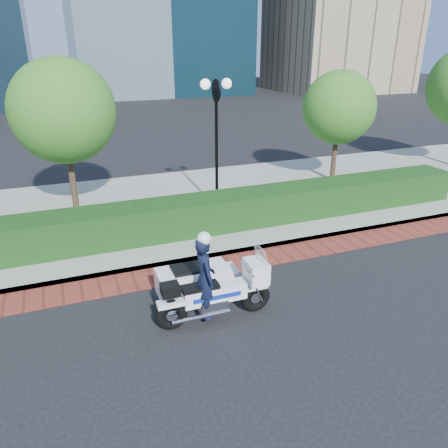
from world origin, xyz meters
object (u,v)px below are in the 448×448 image
object	(u,v)px
tree_b	(63,111)
police_motorcycle	(204,283)
lamppost	(216,125)
tree_c	(339,108)

from	to	relation	value
tree_b	police_motorcycle	bearing A→B (deg)	-72.26
lamppost	tree_c	bearing A→B (deg)	13.30
lamppost	tree_c	world-z (taller)	tree_c
tree_c	police_motorcycle	world-z (taller)	tree_c
lamppost	police_motorcycle	xyz separation A→B (m)	(-2.32, -5.52, -2.26)
police_motorcycle	lamppost	bearing A→B (deg)	67.77
lamppost	tree_c	xyz separation A→B (m)	(5.50, 1.30, 0.09)
tree_c	police_motorcycle	size ratio (longest dim) A/B	1.71
police_motorcycle	tree_b	bearing A→B (deg)	108.27
tree_b	tree_c	world-z (taller)	tree_b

